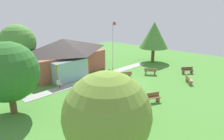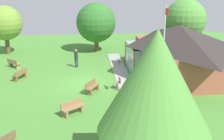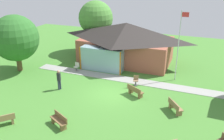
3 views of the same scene
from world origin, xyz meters
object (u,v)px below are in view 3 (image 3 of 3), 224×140
object	(u,v)px
pavilion	(125,42)
visitor_strolling_lawn	(59,78)
bench_front_left	(3,120)
flagpole	(179,44)
tree_west_hedge	(15,38)
patio_chair_lawn_spare	(136,81)
bench_rear_near_path	(135,91)
patio_chair_west	(77,67)
tree_behind_pavilion_left	(96,18)
bench_mid_right	(175,107)
bench_front_center	(59,121)

from	to	relation	value
pavilion	visitor_strolling_lawn	distance (m)	9.13
bench_front_left	visitor_strolling_lawn	world-z (taller)	visitor_strolling_lawn
flagpole	tree_west_hedge	size ratio (longest dim) A/B	1.13
flagpole	patio_chair_lawn_spare	distance (m)	4.96
pavilion	bench_rear_near_path	distance (m)	8.25
patio_chair_west	tree_behind_pavilion_left	bearing A→B (deg)	-80.17
visitor_strolling_lawn	bench_front_left	bearing A→B (deg)	11.99
bench_front_left	tree_behind_pavilion_left	bearing A→B (deg)	45.76
bench_rear_near_path	tree_behind_pavilion_left	size ratio (longest dim) A/B	0.25
tree_behind_pavilion_left	tree_west_hedge	world-z (taller)	tree_behind_pavilion_left
tree_west_hedge	patio_chair_lawn_spare	bearing A→B (deg)	4.55
patio_chair_west	pavilion	bearing A→B (deg)	-127.79
bench_mid_right	patio_chair_west	bearing A→B (deg)	-148.32
bench_front_left	patio_chair_lawn_spare	bearing A→B (deg)	7.37
bench_front_left	tree_west_hedge	world-z (taller)	tree_west_hedge
bench_front_left	patio_chair_west	bearing A→B (deg)	43.20
flagpole	bench_front_center	distance (m)	12.16
patio_chair_west	tree_west_hedge	world-z (taller)	tree_west_hedge
bench_front_left	bench_front_center	size ratio (longest dim) A/B	0.92
tree_behind_pavilion_left	flagpole	bearing A→B (deg)	-27.20
bench_rear_near_path	bench_front_center	distance (m)	6.70
patio_chair_west	tree_west_hedge	xyz separation A→B (m)	(-5.40, -1.97, 2.92)
bench_rear_near_path	visitor_strolling_lawn	size ratio (longest dim) A/B	0.87
patio_chair_west	tree_west_hedge	bearing A→B (deg)	22.54
tree_behind_pavilion_left	patio_chair_west	bearing A→B (deg)	-82.64
pavilion	bench_front_left	xyz separation A→B (m)	(-3.49, -14.40, -1.83)
patio_chair_west	visitor_strolling_lawn	bearing A→B (deg)	101.75
pavilion	bench_front_left	distance (m)	14.93
patio_chair_west	visitor_strolling_lawn	size ratio (longest dim) A/B	0.49
tree_west_hedge	pavilion	bearing A→B (deg)	34.81
bench_front_left	bench_front_center	bearing A→B (deg)	-26.91
bench_mid_right	visitor_strolling_lawn	bearing A→B (deg)	-126.14
pavilion	tree_behind_pavilion_left	size ratio (longest dim) A/B	1.69
pavilion	bench_front_center	world-z (taller)	pavilion
patio_chair_lawn_spare	tree_west_hedge	size ratio (longest dim) A/B	0.15
bench_front_center	patio_chair_west	bearing A→B (deg)	-40.72
bench_rear_near_path	bench_front_center	xyz separation A→B (m)	(-3.41, -5.78, 0.00)
flagpole	bench_front_left	size ratio (longest dim) A/B	4.51
tree_west_hedge	visitor_strolling_lawn	bearing A→B (deg)	-20.25
pavilion	tree_behind_pavilion_left	distance (m)	5.45
patio_chair_west	patio_chair_lawn_spare	xyz separation A→B (m)	(6.47, -1.03, 0.00)
bench_front_left	flagpole	bearing A→B (deg)	2.75
tree_behind_pavilion_left	bench_rear_near_path	bearing A→B (deg)	-51.06
flagpole	visitor_strolling_lawn	distance (m)	10.76
bench_front_left	bench_mid_right	bearing A→B (deg)	-18.09
patio_chair_lawn_spare	tree_behind_pavilion_left	distance (m)	11.28
flagpole	bench_mid_right	xyz separation A→B (m)	(0.73, -5.64, -3.07)
bench_front_center	visitor_strolling_lawn	distance (m)	5.43
bench_front_left	tree_west_hedge	xyz separation A→B (m)	(-5.57, 8.10, 2.94)
pavilion	visitor_strolling_lawn	xyz separation A→B (m)	(-2.98, -8.55, -1.21)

